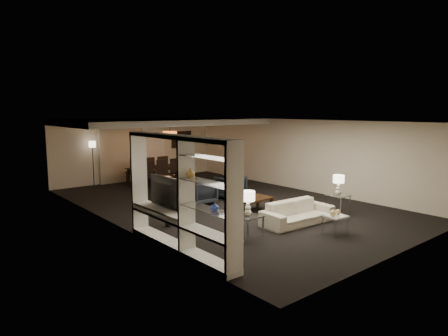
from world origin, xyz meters
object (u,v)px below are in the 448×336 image
(coffee_table, at_px, (253,205))
(armchair_right, at_px, (230,187))
(chair_fr, at_px, (161,168))
(floor_lamp, at_px, (93,164))
(pendant_light, at_px, (170,135))
(table_lamp_left, at_px, (248,203))
(chair_nl, at_px, (150,176))
(television, at_px, (161,193))
(vase_amber, at_px, (190,173))
(side_table_left, at_px, (248,227))
(chair_fl, at_px, (133,171))
(table_lamp_right, at_px, (338,185))
(side_table_right, at_px, (338,204))
(chair_nm, at_px, (165,174))
(armchair_left, at_px, (200,192))
(chair_nr, at_px, (179,172))
(vase_blue, at_px, (215,207))
(marble_table, at_px, (335,225))
(dining_table, at_px, (156,176))
(sofa, at_px, (298,213))
(floor_speaker, at_px, (169,201))
(chair_fm, at_px, (147,170))

(coffee_table, distance_m, armchair_right, 1.81)
(chair_fr, distance_m, floor_lamp, 2.61)
(pendant_light, distance_m, table_lamp_left, 6.73)
(table_lamp_left, xyz_separation_m, chair_nl, (1.01, 6.18, -0.28))
(television, relative_size, vase_amber, 6.20)
(television, xyz_separation_m, vase_amber, (-0.03, -1.15, 0.57))
(chair_fr, bearing_deg, side_table_left, 77.18)
(chair_fl, bearing_deg, table_lamp_right, 105.16)
(side_table_right, xyz_separation_m, chair_nm, (-1.79, 6.18, 0.26))
(armchair_left, xyz_separation_m, chair_nl, (-0.09, 2.88, 0.14))
(table_lamp_right, distance_m, vase_amber, 5.13)
(pendant_light, bearing_deg, vase_amber, -119.06)
(chair_nl, distance_m, chair_nr, 1.20)
(chair_nl, bearing_deg, floor_lamp, 131.19)
(chair_nr, bearing_deg, chair_nm, 178.98)
(armchair_left, xyz_separation_m, vase_blue, (-2.75, -4.20, 0.78))
(coffee_table, bearing_deg, television, -169.56)
(marble_table, bearing_deg, chair_fl, 94.62)
(table_lamp_right, relative_size, vase_amber, 2.96)
(coffee_table, bearing_deg, dining_table, 91.02)
(table_lamp_left, distance_m, vase_blue, 1.91)
(vase_blue, relative_size, floor_lamp, 0.10)
(television, relative_size, chair_fr, 1.15)
(table_lamp_left, height_order, chair_nm, table_lamp_left)
(chair_fl, bearing_deg, sofa, 92.71)
(pendant_light, distance_m, chair_nl, 1.71)
(vase_blue, bearing_deg, table_lamp_left, 28.56)
(armchair_left, xyz_separation_m, table_lamp_left, (-1.10, -3.30, 0.42))
(armchair_left, xyz_separation_m, table_lamp_right, (2.30, -3.30, 0.42))
(floor_speaker, distance_m, chair_fl, 5.93)
(dining_table, bearing_deg, vase_blue, -117.48)
(marble_table, bearing_deg, chair_fm, 90.62)
(side_table_left, xyz_separation_m, marble_table, (1.70, -1.10, -0.03))
(armchair_left, bearing_deg, coffee_table, 111.82)
(vase_amber, distance_m, floor_lamp, 8.34)
(coffee_table, height_order, chair_fl, chair_fl)
(chair_nl, bearing_deg, chair_fr, 53.03)
(table_lamp_right, height_order, chair_nl, table_lamp_right)
(vase_amber, bearing_deg, chair_nm, 62.80)
(side_table_left, relative_size, chair_nr, 0.53)
(marble_table, height_order, vase_blue, vase_blue)
(marble_table, relative_size, chair_fr, 0.44)
(table_lamp_left, distance_m, chair_nm, 6.39)
(chair_fm, xyz_separation_m, chair_fr, (0.60, 0.00, 0.00))
(floor_lamp, bearing_deg, side_table_left, -87.74)
(television, xyz_separation_m, vase_blue, (-0.03, -1.89, 0.06))
(armchair_right, relative_size, chair_fr, 0.79)
(table_lamp_right, height_order, chair_fr, table_lamp_right)
(coffee_table, relative_size, television, 0.92)
(chair_nl, xyz_separation_m, chair_nr, (1.20, 0.00, 0.00))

